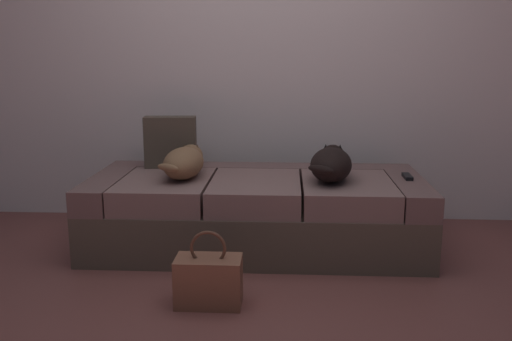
% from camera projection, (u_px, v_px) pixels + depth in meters
% --- Properties ---
extents(ground_plane, '(10.00, 10.00, 0.00)m').
position_uv_depth(ground_plane, '(244.00, 321.00, 2.56)').
color(ground_plane, brown).
extents(back_wall, '(6.40, 0.10, 2.80)m').
position_uv_depth(back_wall, '(262.00, 24.00, 3.94)').
color(back_wall, silver).
rests_on(back_wall, ground).
extents(couch, '(2.06, 0.92, 0.45)m').
position_uv_depth(couch, '(256.00, 212.00, 3.51)').
color(couch, brown).
rests_on(couch, ground).
extents(dog_tan, '(0.27, 0.56, 0.19)m').
position_uv_depth(dog_tan, '(185.00, 162.00, 3.43)').
color(dog_tan, brown).
rests_on(dog_tan, couch).
extents(dog_dark, '(0.30, 0.59, 0.20)m').
position_uv_depth(dog_dark, '(331.00, 163.00, 3.36)').
color(dog_dark, black).
rests_on(dog_dark, couch).
extents(tv_remote, '(0.05, 0.15, 0.02)m').
position_uv_depth(tv_remote, '(407.00, 176.00, 3.42)').
color(tv_remote, black).
rests_on(tv_remote, couch).
extents(throw_pillow, '(0.35, 0.15, 0.34)m').
position_uv_depth(throw_pillow, '(171.00, 142.00, 3.71)').
color(throw_pillow, '#4D4036').
rests_on(throw_pillow, couch).
extents(handbag, '(0.32, 0.18, 0.38)m').
position_uv_depth(handbag, '(209.00, 280.00, 2.71)').
color(handbag, brown).
rests_on(handbag, ground).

